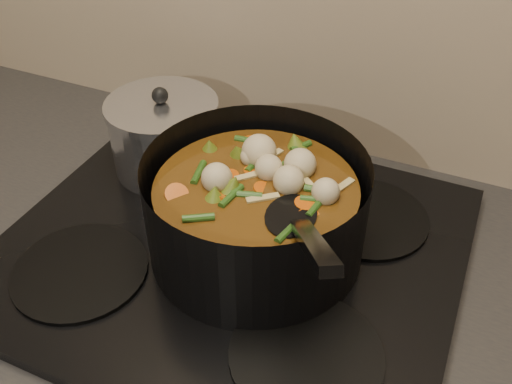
% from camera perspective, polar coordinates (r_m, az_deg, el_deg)
% --- Properties ---
extents(stovetop, '(0.62, 0.54, 0.03)m').
position_cam_1_polar(stovetop, '(0.81, -2.50, -5.68)').
color(stovetop, black).
rests_on(stovetop, counter).
extents(stockpot, '(0.36, 0.38, 0.21)m').
position_cam_1_polar(stockpot, '(0.75, 0.04, -2.00)').
color(stockpot, black).
rests_on(stockpot, stovetop).
extents(saucepan, '(0.18, 0.18, 0.14)m').
position_cam_1_polar(saucepan, '(0.92, -9.12, 5.64)').
color(saucepan, silver).
rests_on(saucepan, stovetop).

